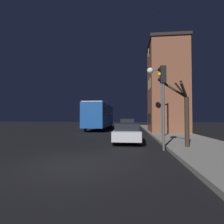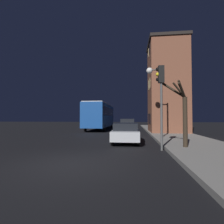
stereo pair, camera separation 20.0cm
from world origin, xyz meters
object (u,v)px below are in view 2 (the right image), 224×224
at_px(car_near_lane, 126,132).
at_px(car_mid_lane, 128,125).
at_px(streetlamp, 155,85).
at_px(bus, 100,114).
at_px(traffic_light, 161,90).
at_px(bare_tree, 183,112).

xyz_separation_m(car_near_lane, car_mid_lane, (-0.15, 9.50, 0.11)).
relative_size(streetlamp, bus, 0.49).
height_order(streetlamp, car_mid_lane, streetlamp).
height_order(bus, car_mid_lane, bus).
xyz_separation_m(streetlamp, car_mid_lane, (-2.38, 7.21, -3.49)).
height_order(traffic_light, car_near_lane, traffic_light).
height_order(traffic_light, bare_tree, traffic_light).
height_order(bare_tree, car_mid_lane, bare_tree).
xyz_separation_m(bare_tree, car_near_lane, (-3.07, 2.36, -1.28)).
relative_size(traffic_light, bus, 0.39).
bearing_deg(traffic_light, bare_tree, 8.05).
bearing_deg(bus, traffic_light, -68.57).
bearing_deg(bare_tree, car_mid_lane, 105.16).
relative_size(traffic_light, car_mid_lane, 1.01).
distance_m(streetlamp, traffic_light, 4.95).
bearing_deg(bus, streetlamp, -59.03).
bearing_deg(streetlamp, bus, 120.97).
bearing_deg(car_near_lane, traffic_light, -52.78).
height_order(streetlamp, traffic_light, streetlamp).
relative_size(car_near_lane, car_mid_lane, 0.88).
bearing_deg(streetlamp, traffic_light, -93.84).
distance_m(traffic_light, car_mid_lane, 12.42).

